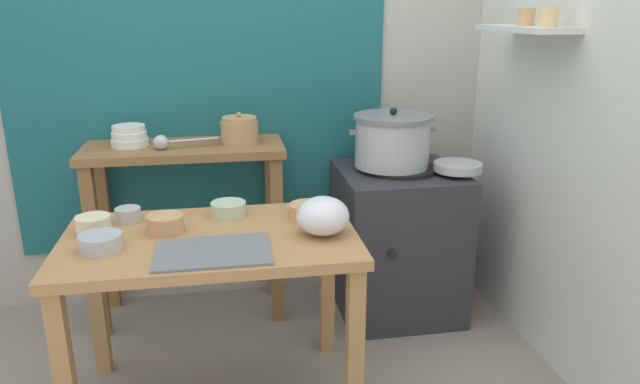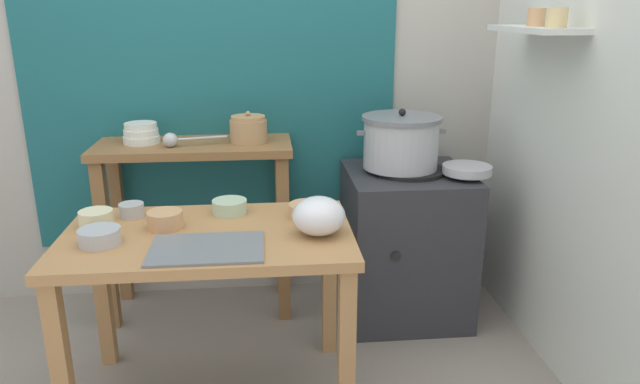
{
  "view_description": "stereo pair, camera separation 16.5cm",
  "coord_description": "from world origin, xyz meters",
  "px_view_note": "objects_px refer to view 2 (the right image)",
  "views": [
    {
      "loc": [
        -0.05,
        -2.0,
        1.54
      ],
      "look_at": [
        0.33,
        0.23,
        0.82
      ],
      "focal_mm": 32.81,
      "sensor_mm": 36.0,
      "label": 1
    },
    {
      "loc": [
        0.11,
        -2.02,
        1.54
      ],
      "look_at": [
        0.33,
        0.23,
        0.82
      ],
      "focal_mm": 32.81,
      "sensor_mm": 36.0,
      "label": 2
    }
  ],
  "objects_px": {
    "prep_bowl_3": "(132,209)",
    "ladle": "(173,140)",
    "back_shelf_table": "(196,186)",
    "prep_bowl_2": "(230,206)",
    "steamer_pot": "(401,142)",
    "prep_bowl_1": "(308,210)",
    "serving_tray": "(207,248)",
    "clay_pot": "(248,129)",
    "stove_block": "(405,243)",
    "wide_pan": "(467,169)",
    "prep_bowl_0": "(100,236)",
    "prep_bowl_5": "(96,218)",
    "prep_table": "(209,259)",
    "bowl_stack_enamel": "(141,133)",
    "plastic_bag": "(319,216)",
    "prep_bowl_4": "(165,219)"
  },
  "relations": [
    {
      "from": "prep_bowl_1",
      "to": "prep_bowl_2",
      "type": "bearing_deg",
      "value": 165.74
    },
    {
      "from": "back_shelf_table",
      "to": "bowl_stack_enamel",
      "type": "bearing_deg",
      "value": 172.53
    },
    {
      "from": "back_shelf_table",
      "to": "plastic_bag",
      "type": "bearing_deg",
      "value": -56.03
    },
    {
      "from": "serving_tray",
      "to": "prep_bowl_1",
      "type": "relative_size",
      "value": 2.57
    },
    {
      "from": "back_shelf_table",
      "to": "prep_bowl_5",
      "type": "xyz_separation_m",
      "value": [
        -0.31,
        -0.65,
        0.08
      ]
    },
    {
      "from": "serving_tray",
      "to": "prep_bowl_0",
      "type": "bearing_deg",
      "value": 166.55
    },
    {
      "from": "steamer_pot",
      "to": "serving_tray",
      "type": "relative_size",
      "value": 1.09
    },
    {
      "from": "serving_tray",
      "to": "wide_pan",
      "type": "relative_size",
      "value": 1.71
    },
    {
      "from": "prep_bowl_3",
      "to": "ladle",
      "type": "bearing_deg",
      "value": 76.1
    },
    {
      "from": "prep_bowl_5",
      "to": "bowl_stack_enamel",
      "type": "bearing_deg",
      "value": 85.11
    },
    {
      "from": "bowl_stack_enamel",
      "to": "wide_pan",
      "type": "xyz_separation_m",
      "value": [
        1.56,
        -0.28,
        -0.15
      ]
    },
    {
      "from": "plastic_bag",
      "to": "prep_bowl_5",
      "type": "bearing_deg",
      "value": 169.72
    },
    {
      "from": "prep_table",
      "to": "plastic_bag",
      "type": "bearing_deg",
      "value": -7.9
    },
    {
      "from": "stove_block",
      "to": "wide_pan",
      "type": "distance_m",
      "value": 0.5
    },
    {
      "from": "clay_pot",
      "to": "prep_bowl_1",
      "type": "xyz_separation_m",
      "value": [
        0.24,
        -0.62,
        -0.21
      ]
    },
    {
      "from": "plastic_bag",
      "to": "steamer_pot",
      "type": "bearing_deg",
      "value": 55.89
    },
    {
      "from": "prep_table",
      "to": "prep_bowl_0",
      "type": "xyz_separation_m",
      "value": [
        -0.38,
        -0.08,
        0.14
      ]
    },
    {
      "from": "back_shelf_table",
      "to": "serving_tray",
      "type": "distance_m",
      "value": 0.93
    },
    {
      "from": "prep_table",
      "to": "plastic_bag",
      "type": "height_order",
      "value": "plastic_bag"
    },
    {
      "from": "clay_pot",
      "to": "prep_bowl_3",
      "type": "relative_size",
      "value": 1.81
    },
    {
      "from": "ladle",
      "to": "prep_bowl_4",
      "type": "bearing_deg",
      "value": -86.22
    },
    {
      "from": "back_shelf_table",
      "to": "prep_bowl_2",
      "type": "bearing_deg",
      "value": -69.83
    },
    {
      "from": "bowl_stack_enamel",
      "to": "prep_bowl_0",
      "type": "height_order",
      "value": "bowl_stack_enamel"
    },
    {
      "from": "stove_block",
      "to": "clay_pot",
      "type": "xyz_separation_m",
      "value": [
        -0.78,
        0.13,
        0.58
      ]
    },
    {
      "from": "prep_bowl_2",
      "to": "prep_bowl_3",
      "type": "distance_m",
      "value": 0.4
    },
    {
      "from": "back_shelf_table",
      "to": "prep_bowl_0",
      "type": "distance_m",
      "value": 0.87
    },
    {
      "from": "steamer_pot",
      "to": "prep_bowl_4",
      "type": "distance_m",
      "value": 1.21
    },
    {
      "from": "stove_block",
      "to": "bowl_stack_enamel",
      "type": "height_order",
      "value": "bowl_stack_enamel"
    },
    {
      "from": "ladle",
      "to": "wide_pan",
      "type": "distance_m",
      "value": 1.41
    },
    {
      "from": "prep_table",
      "to": "wide_pan",
      "type": "distance_m",
      "value": 1.3
    },
    {
      "from": "prep_bowl_0",
      "to": "prep_bowl_1",
      "type": "bearing_deg",
      "value": 15.07
    },
    {
      "from": "clay_pot",
      "to": "prep_bowl_5",
      "type": "relative_size",
      "value": 1.41
    },
    {
      "from": "stove_block",
      "to": "wide_pan",
      "type": "height_order",
      "value": "wide_pan"
    },
    {
      "from": "ladle",
      "to": "plastic_bag",
      "type": "bearing_deg",
      "value": -49.63
    },
    {
      "from": "prep_bowl_0",
      "to": "clay_pot",
      "type": "bearing_deg",
      "value": 57.45
    },
    {
      "from": "prep_table",
      "to": "prep_bowl_1",
      "type": "distance_m",
      "value": 0.44
    },
    {
      "from": "prep_bowl_0",
      "to": "serving_tray",
      "type": "bearing_deg",
      "value": -13.45
    },
    {
      "from": "back_shelf_table",
      "to": "prep_table",
      "type": "bearing_deg",
      "value": -80.65
    },
    {
      "from": "prep_bowl_3",
      "to": "stove_block",
      "type": "bearing_deg",
      "value": 18.04
    },
    {
      "from": "bowl_stack_enamel",
      "to": "prep_bowl_1",
      "type": "xyz_separation_m",
      "value": [
        0.77,
        -0.65,
        -0.2
      ]
    },
    {
      "from": "wide_pan",
      "to": "prep_bowl_3",
      "type": "relative_size",
      "value": 2.33
    },
    {
      "from": "steamer_pot",
      "to": "prep_bowl_1",
      "type": "height_order",
      "value": "steamer_pot"
    },
    {
      "from": "back_shelf_table",
      "to": "serving_tray",
      "type": "bearing_deg",
      "value": -81.63
    },
    {
      "from": "steamer_pot",
      "to": "prep_bowl_2",
      "type": "bearing_deg",
      "value": -152.46
    },
    {
      "from": "clay_pot",
      "to": "steamer_pot",
      "type": "bearing_deg",
      "value": -8.44
    },
    {
      "from": "wide_pan",
      "to": "prep_bowl_0",
      "type": "relative_size",
      "value": 1.55
    },
    {
      "from": "serving_tray",
      "to": "prep_bowl_5",
      "type": "xyz_separation_m",
      "value": [
        -0.44,
        0.27,
        0.03
      ]
    },
    {
      "from": "ladle",
      "to": "plastic_bag",
      "type": "xyz_separation_m",
      "value": [
        0.63,
        -0.74,
        -0.14
      ]
    },
    {
      "from": "prep_bowl_1",
      "to": "prep_bowl_5",
      "type": "distance_m",
      "value": 0.83
    },
    {
      "from": "back_shelf_table",
      "to": "prep_bowl_4",
      "type": "distance_m",
      "value": 0.69
    }
  ]
}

